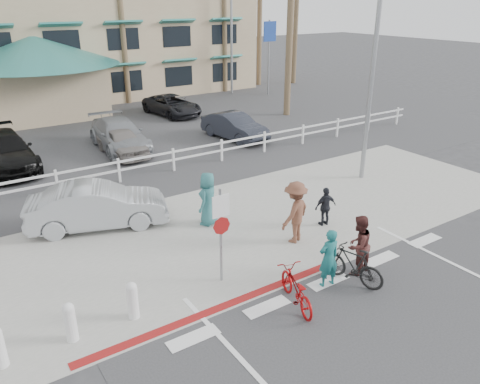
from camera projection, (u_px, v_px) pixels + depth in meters
ground at (345, 293)px, 11.77m from camera, size 140.00×140.00×0.00m
bike_path at (411, 337)px, 10.23m from camera, size 12.00×16.00×0.01m
sidewalk_plaza at (245, 225)px, 15.23m from camera, size 22.00×7.00×0.01m
cross_street at (188, 187)px, 18.31m from camera, size 40.00×5.00×0.01m
parking_lot at (107, 133)px, 25.61m from camera, size 50.00×16.00×0.01m
curb_red at (218, 308)px, 11.16m from camera, size 7.00×0.25×0.02m
rail_fence at (176, 159)px, 19.91m from camera, size 29.40×0.16×1.00m
building at (66, 16)px, 34.46m from camera, size 28.00×16.00×11.30m
sign_post at (221, 231)px, 11.73m from camera, size 0.50×0.10×2.90m
bollard_0 at (133, 300)px, 10.68m from camera, size 0.26×0.26×0.95m
bollard_1 at (70, 322)px, 9.96m from camera, size 0.26×0.26×0.95m
streetlight_0 at (373, 66)px, 17.59m from camera, size 0.60×2.00×9.00m
streetlight_1 at (231, 29)px, 34.53m from camera, size 0.60×2.00×9.50m
info_sign at (269, 57)px, 34.77m from camera, size 1.20×0.16×5.60m
palm_5 at (120, 4)px, 30.54m from camera, size 4.00×4.00×13.00m
palm_9 at (297, 3)px, 38.20m from camera, size 4.00×4.00×13.00m
bike_red at (296, 289)px, 11.13m from camera, size 1.06×1.84×0.91m
rider_red at (329, 258)px, 11.78m from camera, size 0.62×0.45×1.59m
bike_black at (353, 265)px, 12.02m from camera, size 0.93×1.78×1.03m
rider_black at (358, 245)px, 12.32m from camera, size 0.91×0.77×1.67m
pedestrian_a at (295, 212)px, 13.91m from camera, size 1.41×1.11×1.92m
pedestrian_child at (325, 207)px, 15.03m from camera, size 0.81×0.43×1.31m
pedestrian_b at (208, 199)px, 15.02m from camera, size 1.03×0.96×1.77m
car_white_sedan at (98, 206)px, 14.93m from camera, size 4.61×2.82×1.44m
lot_car_1 at (4, 151)px, 20.06m from camera, size 2.31×5.35×1.54m
lot_car_2 at (122, 142)px, 21.85m from camera, size 1.53×3.79×1.29m
lot_car_3 at (234, 126)px, 24.33m from camera, size 1.93×4.22×1.34m
lot_car_5 at (172, 105)px, 29.37m from camera, size 2.61×4.69×1.24m
lot_car_6 at (119, 135)px, 22.63m from camera, size 2.34×5.11×1.45m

